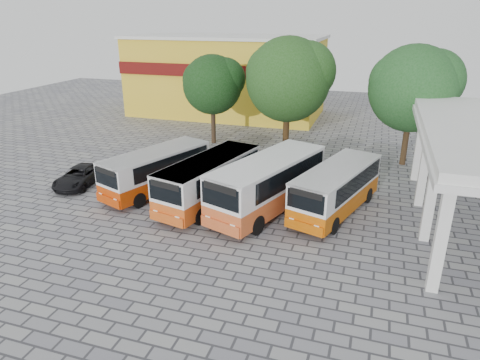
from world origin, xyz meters
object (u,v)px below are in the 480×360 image
(bus_far_left, at_px, (157,168))
(bus_centre_left, at_px, (209,178))
(bus_far_right, at_px, (336,187))
(parked_car, at_px, (79,176))
(bus_centre_right, at_px, (268,182))

(bus_far_left, height_order, bus_centre_left, bus_centre_left)
(bus_far_right, height_order, parked_car, bus_far_right)
(bus_far_left, distance_m, bus_far_right, 10.85)
(bus_far_left, height_order, bus_far_right, bus_far_right)
(bus_centre_right, relative_size, bus_far_right, 1.14)
(bus_far_left, distance_m, bus_centre_right, 7.26)
(bus_far_right, bearing_deg, bus_centre_right, -148.16)
(bus_far_right, distance_m, parked_car, 16.24)
(bus_far_right, bearing_deg, bus_centre_left, -153.45)
(bus_far_left, xyz_separation_m, bus_centre_left, (3.80, -0.79, 0.08))
(parked_car, bearing_deg, bus_far_left, -2.32)
(bus_centre_right, bearing_deg, bus_centre_left, -157.95)
(bus_far_left, xyz_separation_m, bus_centre_right, (7.23, -0.61, 0.23))
(bus_centre_right, height_order, parked_car, bus_centre_right)
(bus_far_right, xyz_separation_m, parked_car, (-16.19, -0.90, -0.94))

